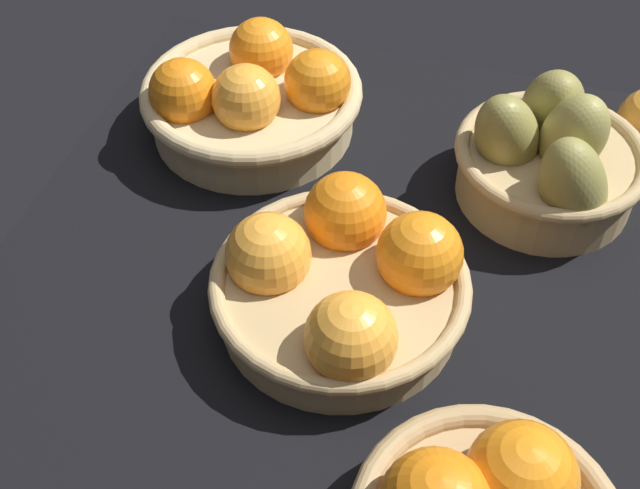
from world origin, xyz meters
TOP-DOWN VIEW (x-y plane):
  - market_tray at (0.00, 0.00)cm, footprint 84.00×72.00cm
  - basket_center at (-0.40, 0.45)cm, footprint 24.02×24.02cm
  - basket_far_right at (22.55, 17.45)cm, footprint 25.13×25.13cm
  - basket_near_right_pears at (20.84, -15.78)cm, footprint 20.91×20.58cm

SIDE VIEW (x-z plane):
  - market_tray at x=0.00cm, z-range 0.00..3.00cm
  - basket_center at x=-0.40cm, z-range 1.97..12.11cm
  - basket_far_right at x=22.55cm, z-range 2.01..12.99cm
  - basket_near_right_pears at x=20.84cm, z-range 1.19..15.19cm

